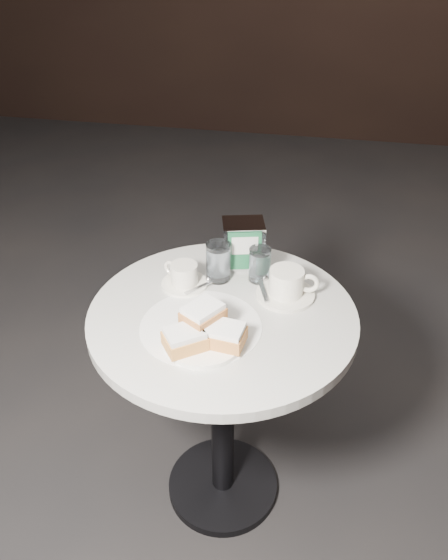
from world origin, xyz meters
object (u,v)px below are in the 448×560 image
water_glass_left (218,262)px  beignet_plate (204,334)px  cafe_table (223,367)px  coffee_cup_left (184,276)px  water_glass_right (260,265)px  napkin_dispenser (243,244)px  coffee_cup_right (287,285)px

water_glass_left → beignet_plate: bearing=-85.2°
cafe_table → coffee_cup_left: (-0.13, 0.10, 0.23)m
water_glass_right → water_glass_left: bearing=-170.9°
beignet_plate → napkin_dispenser: (0.03, 0.37, 0.04)m
beignet_plate → water_glass_left: water_glass_left is taller
coffee_cup_right → napkin_dispenser: napkin_dispenser is taller
coffee_cup_left → napkin_dispenser: size_ratio=1.24×
coffee_cup_right → cafe_table: bearing=-151.3°
cafe_table → coffee_cup_right: size_ratio=4.33×
beignet_plate → napkin_dispenser: napkin_dispenser is taller
beignet_plate → water_glass_left: (-0.02, 0.28, 0.02)m
coffee_cup_left → napkin_dispenser: napkin_dispenser is taller
water_glass_left → napkin_dispenser: size_ratio=0.81×
cafe_table → beignet_plate: size_ratio=3.15×
water_glass_right → napkin_dispenser: 0.09m
napkin_dispenser → coffee_cup_right: bearing=-58.2°
coffee_cup_left → coffee_cup_right: (0.28, 0.00, 0.01)m
coffee_cup_left → water_glass_right: water_glass_right is taller
cafe_table → water_glass_left: (-0.04, 0.15, 0.25)m
water_glass_left → napkin_dispenser: bearing=57.7°
cafe_table → coffee_cup_right: 0.30m
cafe_table → napkin_dispenser: napkin_dispenser is taller
cafe_table → beignet_plate: bearing=-97.4°
coffee_cup_right → water_glass_right: (-0.08, 0.07, 0.01)m
coffee_cup_left → water_glass_left: water_glass_left is taller
cafe_table → coffee_cup_right: coffee_cup_right is taller
water_glass_left → napkin_dispenser: napkin_dispenser is taller
cafe_table → coffee_cup_right: bearing=32.8°
water_glass_right → napkin_dispenser: napkin_dispenser is taller
napkin_dispenser → coffee_cup_left: bearing=-150.0°
coffee_cup_left → cafe_table: bearing=-12.7°
beignet_plate → water_glass_left: bearing=94.8°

